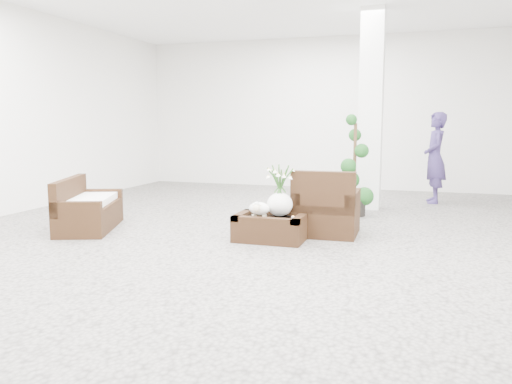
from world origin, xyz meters
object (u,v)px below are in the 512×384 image
(armchair, at_px, (327,202))
(topiary, at_px, (355,166))
(loveseat, at_px, (89,204))
(coffee_table, at_px, (270,229))

(armchair, height_order, topiary, topiary)
(loveseat, bearing_deg, topiary, -77.30)
(coffee_table, xyz_separation_m, armchair, (0.63, 0.62, 0.30))
(armchair, height_order, loveseat, armchair)
(armchair, distance_m, loveseat, 3.41)
(topiary, bearing_deg, loveseat, -146.60)
(coffee_table, height_order, armchair, armchair)
(coffee_table, xyz_separation_m, topiary, (0.80, 2.20, 0.66))
(armchair, bearing_deg, coffee_table, 43.40)
(armchair, distance_m, topiary, 1.63)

